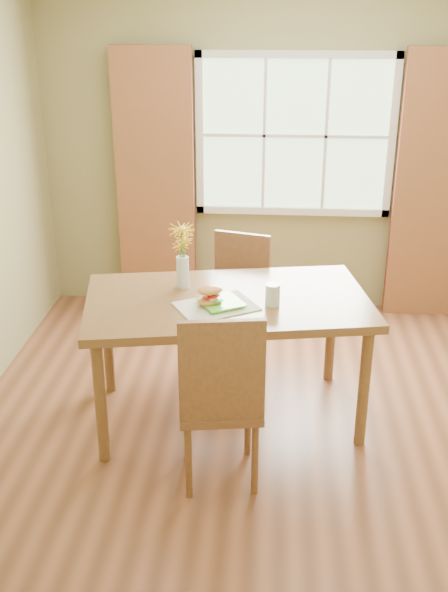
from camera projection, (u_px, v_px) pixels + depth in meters
name	position (u px, v px, depth m)	size (l,w,h in m)	color
room	(300.00, 221.00, 3.98)	(4.24, 3.84, 2.74)	brown
window	(295.00, 136.00, 5.64)	(1.62, 0.06, 1.32)	#A9D09D
curtain_left	(155.00, 184.00, 5.79)	(0.65, 0.08, 2.20)	maroon
curtain_right	(435.00, 189.00, 5.63)	(0.65, 0.08, 2.20)	maroon
dining_table	(227.00, 311.00, 4.27)	(1.87, 1.26, 0.84)	brown
chair_near	(221.00, 395.00, 3.69)	(0.51, 0.51, 1.07)	brown
chair_far	(237.00, 297.00, 5.00)	(0.51, 0.51, 1.00)	brown
placemat	(216.00, 306.00, 4.12)	(0.45, 0.33, 0.01)	beige
plate	(221.00, 304.00, 4.13)	(0.23, 0.23, 0.01)	#64DA36
croissant_sandwich	(210.00, 295.00, 4.09)	(0.19, 0.17, 0.12)	#F59453
water_glass	(273.00, 295.00, 4.12)	(0.09, 0.09, 0.13)	silver
flower_vase	(182.00, 248.00, 4.30)	(0.17, 0.17, 0.41)	silver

